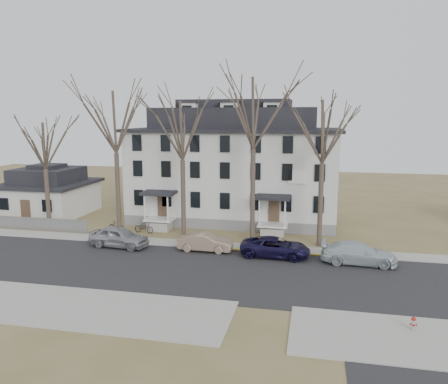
% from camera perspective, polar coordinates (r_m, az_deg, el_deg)
% --- Properties ---
extents(ground, '(120.00, 120.00, 0.00)m').
position_cam_1_polar(ground, '(28.11, -1.26, -11.90)').
color(ground, olive).
rests_on(ground, ground).
extents(main_road, '(120.00, 10.00, 0.04)m').
position_cam_1_polar(main_road, '(29.94, -0.38, -10.52)').
color(main_road, '#27272A').
rests_on(main_road, ground).
extents(far_sidewalk, '(120.00, 2.00, 0.08)m').
position_cam_1_polar(far_sidewalk, '(35.52, 1.67, -7.22)').
color(far_sidewalk, '#A09F97').
rests_on(far_sidewalk, ground).
extents(near_sidewalk_right, '(14.00, 5.00, 0.08)m').
position_cam_1_polar(near_sidewalk_right, '(23.72, 26.54, -17.29)').
color(near_sidewalk_right, '#A09F97').
rests_on(near_sidewalk_right, ground).
extents(near_sidewalk_left, '(20.00, 5.00, 0.08)m').
position_cam_1_polar(near_sidewalk_left, '(26.83, -21.28, -13.70)').
color(near_sidewalk_left, '#A09F97').
rests_on(near_sidewalk_left, ground).
extents(yellow_curb, '(14.00, 0.25, 0.06)m').
position_cam_1_polar(yellow_curb, '(34.17, 9.77, -8.06)').
color(yellow_curb, gold).
rests_on(yellow_curb, ground).
extents(boarding_house, '(20.80, 12.36, 12.05)m').
position_cam_1_polar(boarding_house, '(44.40, 1.43, 3.31)').
color(boarding_house, slate).
rests_on(boarding_house, ground).
extents(small_house, '(8.70, 8.70, 5.00)m').
position_cam_1_polar(small_house, '(50.63, -21.88, -0.17)').
color(small_house, silver).
rests_on(small_house, ground).
extents(fence, '(14.00, 0.06, 1.20)m').
position_cam_1_polar(fence, '(45.32, -25.17, -4.41)').
color(fence, gray).
rests_on(fence, ground).
extents(tree_far_left, '(8.40, 8.40, 13.72)m').
position_cam_1_polar(tree_far_left, '(39.09, -14.06, 9.44)').
color(tree_far_left, '#473B31').
rests_on(tree_far_left, ground).
extents(tree_mid_left, '(7.80, 7.80, 12.74)m').
position_cam_1_polar(tree_mid_left, '(36.90, -5.50, 8.53)').
color(tree_mid_left, '#473B31').
rests_on(tree_mid_left, ground).
extents(tree_center, '(9.00, 9.00, 14.70)m').
position_cam_1_polar(tree_center, '(35.59, 3.90, 10.89)').
color(tree_center, '#473B31').
rests_on(tree_center, ground).
extents(tree_mid_right, '(7.80, 7.80, 12.74)m').
position_cam_1_polar(tree_mid_right, '(35.25, 12.85, 8.27)').
color(tree_mid_right, '#473B31').
rests_on(tree_mid_right, ground).
extents(tree_bungalow, '(6.60, 6.60, 10.78)m').
position_cam_1_polar(tree_bungalow, '(42.66, -22.48, 6.00)').
color(tree_bungalow, '#473B31').
rests_on(tree_bungalow, ground).
extents(car_silver, '(5.05, 2.48, 1.66)m').
position_cam_1_polar(car_silver, '(36.28, -13.57, -5.77)').
color(car_silver, '#9FA0A7').
rests_on(car_silver, ground).
extents(car_tan, '(4.25, 1.50, 1.40)m').
position_cam_1_polar(car_tan, '(34.32, -2.47, -6.62)').
color(car_tan, gray).
rests_on(car_tan, ground).
extents(car_navy, '(5.27, 2.58, 1.44)m').
position_cam_1_polar(car_navy, '(33.16, 6.73, -7.23)').
color(car_navy, '#151033').
rests_on(car_navy, ground).
extents(car_white, '(5.32, 2.28, 1.53)m').
position_cam_1_polar(car_white, '(32.82, 17.17, -7.72)').
color(car_white, silver).
rests_on(car_white, ground).
extents(bicycle_left, '(1.91, 0.85, 0.97)m').
position_cam_1_polar(bicycle_left, '(40.17, -10.41, -4.65)').
color(bicycle_left, black).
rests_on(bicycle_left, ground).
extents(bicycle_right, '(1.66, 0.65, 0.97)m').
position_cam_1_polar(bicycle_right, '(41.31, -13.85, -4.37)').
color(bicycle_right, black).
rests_on(bicycle_right, ground).
extents(fire_hydrant, '(0.31, 0.29, 0.75)m').
position_cam_1_polar(fire_hydrant, '(24.16, 23.49, -15.55)').
color(fire_hydrant, '#B7B7BA').
rests_on(fire_hydrant, ground).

